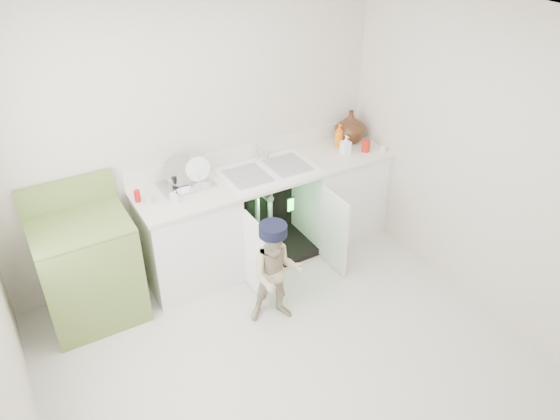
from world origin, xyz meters
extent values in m
plane|color=beige|center=(0.00, 0.00, 0.00)|extent=(3.50, 3.50, 0.00)
cube|color=#BEB5A3|center=(0.00, 1.50, 1.25)|extent=(3.50, 2.50, 0.02)
cube|color=#BEB5A3|center=(0.00, -1.50, 1.25)|extent=(3.50, 2.50, 0.02)
cube|color=#BEB5A3|center=(1.75, 0.00, 1.25)|extent=(2.50, 3.00, 0.02)
plane|color=white|center=(0.00, 0.00, 2.50)|extent=(3.50, 3.50, 0.00)
cube|color=white|center=(-0.25, 1.20, 0.43)|extent=(0.80, 0.60, 0.86)
cube|color=white|center=(1.35, 1.20, 0.43)|extent=(0.80, 0.60, 0.86)
cube|color=black|center=(0.55, 1.47, 0.43)|extent=(0.80, 0.06, 0.86)
cube|color=black|center=(0.55, 1.20, 0.03)|extent=(0.80, 0.60, 0.06)
cylinder|color=gray|center=(0.48, 1.30, 0.45)|extent=(0.05, 0.05, 0.70)
cylinder|color=gray|center=(0.62, 1.30, 0.45)|extent=(0.05, 0.05, 0.70)
cylinder|color=gray|center=(0.55, 1.25, 0.62)|extent=(0.07, 0.18, 0.07)
cube|color=white|center=(0.15, 0.70, 0.40)|extent=(0.03, 0.40, 0.76)
cube|color=white|center=(0.95, 0.70, 0.40)|extent=(0.02, 0.40, 0.76)
cube|color=white|center=(0.55, 1.20, 0.89)|extent=(2.44, 0.64, 0.03)
cube|color=white|center=(0.55, 1.49, 0.98)|extent=(2.44, 0.02, 0.15)
cube|color=white|center=(0.55, 1.20, 0.90)|extent=(0.85, 0.55, 0.02)
cube|color=gray|center=(0.34, 1.20, 0.91)|extent=(0.34, 0.40, 0.01)
cube|color=gray|center=(0.76, 1.20, 0.91)|extent=(0.34, 0.40, 0.01)
cylinder|color=silver|center=(0.55, 1.42, 0.99)|extent=(0.03, 0.03, 0.17)
cylinder|color=silver|center=(0.55, 1.36, 1.06)|extent=(0.02, 0.14, 0.02)
cylinder|color=silver|center=(0.66, 1.42, 0.94)|extent=(0.04, 0.04, 0.06)
cylinder|color=white|center=(1.68, 0.89, 0.55)|extent=(0.01, 0.01, 0.70)
cube|color=white|center=(1.68, 0.98, 0.93)|extent=(0.04, 0.02, 0.06)
cube|color=silver|center=(-0.19, 1.32, 0.91)|extent=(0.45, 0.30, 0.02)
cylinder|color=silver|center=(-0.22, 1.34, 0.99)|extent=(0.28, 0.10, 0.27)
cylinder|color=white|center=(-0.07, 1.32, 0.98)|extent=(0.22, 0.06, 0.22)
cylinder|color=silver|center=(-0.36, 1.22, 0.98)|extent=(0.01, 0.01, 0.13)
cylinder|color=silver|center=(-0.27, 1.22, 0.98)|extent=(0.01, 0.01, 0.13)
cylinder|color=silver|center=(-0.19, 1.22, 0.98)|extent=(0.01, 0.01, 0.13)
cylinder|color=silver|center=(-0.10, 1.22, 0.98)|extent=(0.01, 0.01, 0.13)
cylinder|color=silver|center=(-0.01, 1.22, 0.98)|extent=(0.01, 0.01, 0.13)
imported|color=#472114|center=(1.55, 1.34, 1.06)|extent=(0.30, 0.30, 0.32)
imported|color=orange|center=(1.39, 1.30, 1.01)|extent=(0.09, 0.09, 0.23)
imported|color=white|center=(1.36, 1.14, 0.99)|extent=(0.08, 0.08, 0.18)
cylinder|color=#B01B0F|center=(1.55, 1.08, 0.96)|extent=(0.08, 0.08, 0.11)
cylinder|color=#B3100F|center=(-0.62, 1.28, 0.95)|extent=(0.05, 0.05, 0.10)
cylinder|color=#BFB78C|center=(-0.54, 1.20, 0.94)|extent=(0.06, 0.06, 0.08)
cylinder|color=black|center=(-0.28, 1.32, 0.96)|extent=(0.04, 0.04, 0.12)
cube|color=silver|center=(-0.38, 1.10, 0.95)|extent=(0.05, 0.05, 0.09)
cube|color=olive|center=(-1.12, 1.18, 0.45)|extent=(0.74, 0.65, 0.90)
cube|color=olive|center=(-1.12, 1.18, 0.91)|extent=(0.74, 0.65, 0.02)
cube|color=olive|center=(-1.12, 1.46, 1.03)|extent=(0.74, 0.06, 0.23)
cylinder|color=black|center=(-1.31, 1.02, 0.91)|extent=(0.17, 0.17, 0.02)
cylinder|color=silver|center=(-1.31, 1.02, 0.92)|extent=(0.19, 0.19, 0.01)
cylinder|color=black|center=(-1.31, 1.33, 0.91)|extent=(0.17, 0.17, 0.02)
cylinder|color=silver|center=(-1.31, 1.33, 0.92)|extent=(0.19, 0.19, 0.01)
cylinder|color=black|center=(-0.94, 1.02, 0.91)|extent=(0.17, 0.17, 0.02)
cylinder|color=silver|center=(-0.94, 1.02, 0.92)|extent=(0.19, 0.19, 0.01)
cylinder|color=black|center=(-0.94, 1.33, 0.91)|extent=(0.17, 0.17, 0.02)
cylinder|color=silver|center=(-0.94, 1.33, 0.92)|extent=(0.19, 0.19, 0.01)
imported|color=tan|center=(0.16, 0.37, 0.45)|extent=(0.53, 0.47, 0.90)
cylinder|color=black|center=(0.16, 0.37, 0.87)|extent=(0.28, 0.28, 0.09)
cube|color=black|center=(0.20, 0.47, 0.84)|extent=(0.19, 0.14, 0.01)
cube|color=black|center=(0.58, 0.86, 0.72)|extent=(0.07, 0.01, 0.14)
cube|color=#26F23F|center=(0.58, 0.85, 0.72)|extent=(0.06, 0.00, 0.12)
camera|label=1|loc=(-1.52, -2.58, 3.23)|focal=35.00mm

